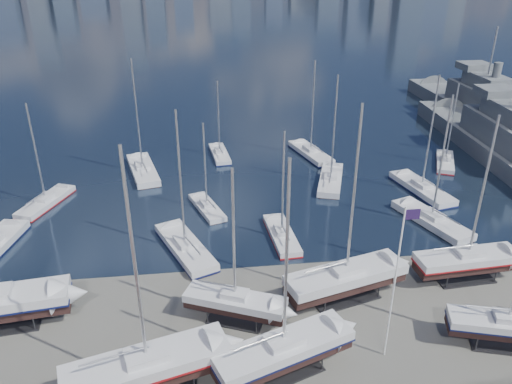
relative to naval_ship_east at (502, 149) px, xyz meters
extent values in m
plane|color=#605E59|center=(-36.27, -33.27, -1.66)|extent=(1400.00, 1400.00, 0.00)
cube|color=#172335|center=(-36.27, 276.73, -1.81)|extent=(1400.00, 600.00, 0.40)
cube|color=#2D2D33|center=(-61.42, -29.13, -1.58)|extent=(6.67, 3.66, 0.16)
cube|color=black|center=(-48.67, -37.49, -0.01)|extent=(11.64, 5.71, 0.91)
cube|color=silver|center=(-48.67, -37.49, 0.90)|extent=(11.78, 6.17, 0.91)
cube|color=maroon|center=(-48.67, -37.49, 0.48)|extent=(11.89, 6.23, 0.18)
cube|color=silver|center=(-48.67, -37.49, 1.60)|extent=(3.25, 2.61, 0.50)
cylinder|color=#B2B2B7|center=(-48.67, -37.49, 9.00)|extent=(0.22, 0.22, 15.31)
cube|color=#2D2D33|center=(-42.11, -30.96, -1.58)|extent=(5.07, 3.80, 0.16)
cube|color=black|center=(-42.11, -30.96, -0.13)|extent=(8.48, 5.22, 0.67)
cube|color=silver|center=(-42.11, -30.96, 0.54)|extent=(8.62, 5.54, 0.67)
cube|color=silver|center=(-42.11, -30.96, 1.13)|extent=(2.49, 2.14, 0.50)
cylinder|color=#B2B2B7|center=(-42.11, -30.96, 6.54)|extent=(0.22, 0.22, 11.32)
cube|color=#2D2D33|center=(-39.16, -37.02, -1.58)|extent=(6.28, 4.45, 0.16)
cube|color=black|center=(-39.16, -37.02, -0.05)|extent=(10.62, 5.94, 0.83)
cube|color=silver|center=(-39.16, -37.02, 0.78)|extent=(10.77, 6.35, 0.83)
cube|color=#0C1240|center=(-39.16, -37.02, 0.40)|extent=(10.88, 6.41, 0.17)
cube|color=silver|center=(-39.16, -37.02, 1.45)|extent=(3.05, 2.54, 0.50)
cylinder|color=#B2B2B7|center=(-39.16, -37.02, 8.22)|extent=(0.22, 0.22, 14.05)
cube|color=#2D2D33|center=(-32.24, -29.06, -1.58)|extent=(6.55, 4.32, 0.16)
cube|color=black|center=(-32.24, -29.06, -0.03)|extent=(11.25, 5.54, 0.88)
cube|color=silver|center=(-32.24, -29.06, 0.85)|extent=(11.38, 5.98, 0.88)
cube|color=silver|center=(-32.24, -29.06, 1.54)|extent=(3.14, 2.53, 0.50)
cylinder|color=#B2B2B7|center=(-32.24, -29.06, 8.68)|extent=(0.22, 0.22, 14.79)
cube|color=#2D2D33|center=(-21.72, -36.41, -1.58)|extent=(5.18, 3.48, 0.16)
cube|color=black|center=(-21.72, -36.41, -0.12)|extent=(8.86, 4.50, 0.69)
cube|color=silver|center=(-21.72, -36.41, 0.57)|extent=(8.97, 4.85, 0.69)
cube|color=#0C1240|center=(-21.72, -36.41, 0.25)|extent=(9.05, 4.90, 0.14)
cube|color=silver|center=(-21.72, -36.41, 1.17)|extent=(2.49, 2.02, 0.50)
cube|color=#2D2D33|center=(-20.26, -27.67, -1.58)|extent=(5.52, 2.80, 0.16)
cube|color=black|center=(-20.26, -27.67, -0.07)|extent=(9.91, 2.94, 0.78)
cube|color=silver|center=(-20.26, -27.67, 0.71)|extent=(9.93, 3.35, 0.78)
cube|color=maroon|center=(-20.26, -27.67, 0.35)|extent=(10.03, 3.39, 0.16)
cube|color=silver|center=(-20.26, -27.67, 1.35)|extent=(2.54, 1.79, 0.50)
cylinder|color=#B2B2B7|center=(-20.26, -27.67, 7.70)|extent=(0.22, 0.22, 13.20)
cube|color=black|center=(-63.12, -7.02, -1.90)|extent=(5.24, 8.92, 0.70)
cube|color=silver|center=(-63.12, -7.02, -1.19)|extent=(5.58, 9.06, 0.70)
cube|color=maroon|center=(-63.12, -7.02, -1.52)|extent=(5.63, 9.15, 0.14)
cube|color=silver|center=(-63.12, -7.02, -0.59)|extent=(2.19, 2.59, 0.50)
cylinder|color=#B2B2B7|center=(-63.12, -7.02, 5.08)|extent=(0.22, 0.22, 11.85)
cube|color=black|center=(-52.20, 1.33, -1.96)|extent=(5.04, 11.22, 0.87)
cube|color=silver|center=(-52.20, 1.33, -1.09)|extent=(5.48, 11.33, 0.87)
cube|color=silver|center=(-52.20, 1.33, -0.40)|extent=(2.41, 3.08, 0.50)
cylinder|color=#B2B2B7|center=(-52.20, 1.33, 6.72)|extent=(0.22, 0.22, 14.74)
cube|color=black|center=(-46.28, -19.60, -1.95)|extent=(6.24, 10.56, 0.83)
cube|color=silver|center=(-46.28, -19.60, -1.12)|extent=(6.64, 10.73, 0.83)
cube|color=#0C1240|center=(-46.28, -19.60, -1.50)|extent=(6.71, 10.84, 0.17)
cube|color=silver|center=(-46.28, -19.60, -0.45)|extent=(2.60, 3.07, 0.50)
cylinder|color=#B2B2B7|center=(-46.28, -19.60, 6.32)|extent=(0.22, 0.22, 14.04)
cube|color=black|center=(-43.76, -10.80, -1.85)|extent=(4.08, 7.69, 0.60)
cube|color=silver|center=(-43.76, -10.80, -1.25)|extent=(4.38, 7.79, 0.60)
cube|color=silver|center=(-43.76, -10.80, -0.70)|extent=(1.79, 2.18, 0.50)
cylinder|color=#B2B2B7|center=(-43.76, -10.80, 4.12)|extent=(0.22, 0.22, 10.14)
cube|color=black|center=(-41.25, 6.40, -1.87)|extent=(2.67, 8.08, 0.63)
cube|color=silver|center=(-41.25, 6.40, -1.23)|extent=(3.00, 8.12, 0.63)
cube|color=#0C1240|center=(-41.25, 6.40, -1.53)|extent=(3.03, 8.20, 0.13)
cube|color=silver|center=(-41.25, 6.40, -0.67)|extent=(1.52, 2.11, 0.50)
cylinder|color=#B2B2B7|center=(-41.25, 6.40, 4.44)|extent=(0.22, 0.22, 10.71)
cube|color=black|center=(-36.03, -18.28, -1.88)|extent=(2.59, 8.51, 0.67)
cube|color=silver|center=(-36.03, -18.28, -1.21)|extent=(2.94, 8.53, 0.67)
cube|color=maroon|center=(-36.03, -18.28, -1.52)|extent=(2.97, 8.62, 0.13)
cube|color=silver|center=(-36.03, -18.28, -0.63)|extent=(1.55, 2.19, 0.50)
cylinder|color=#B2B2B7|center=(-36.03, -18.28, 4.79)|extent=(0.22, 0.22, 11.32)
cube|color=black|center=(-27.16, -5.04, -1.93)|extent=(5.43, 10.24, 0.80)
cube|color=silver|center=(-27.16, -5.04, -1.13)|extent=(5.83, 10.37, 0.80)
cube|color=silver|center=(-27.16, -5.04, -0.48)|extent=(2.39, 2.90, 0.50)
cylinder|color=#B2B2B7|center=(-27.16, -5.04, 6.02)|extent=(0.22, 0.22, 13.50)
cube|color=black|center=(-27.60, 5.07, -1.93)|extent=(4.90, 10.12, 0.79)
cube|color=silver|center=(-27.60, 5.07, -1.14)|extent=(5.30, 10.23, 0.79)
cube|color=#0C1240|center=(-27.60, 5.07, -1.50)|extent=(5.35, 10.33, 0.16)
cube|color=silver|center=(-27.60, 5.07, -0.50)|extent=(2.25, 2.82, 0.50)
cylinder|color=#B2B2B7|center=(-27.60, 5.07, 5.90)|extent=(0.22, 0.22, 13.29)
cube|color=black|center=(-18.71, -17.21, -1.94)|extent=(5.75, 10.51, 0.82)
cube|color=silver|center=(-18.71, -17.21, -1.12)|extent=(6.16, 10.66, 0.82)
cube|color=silver|center=(-18.71, -17.21, -0.46)|extent=(2.49, 3.00, 0.50)
cylinder|color=#B2B2B7|center=(-18.71, -17.21, 6.24)|extent=(0.22, 0.22, 13.89)
cube|color=black|center=(-16.30, -9.14, -1.95)|extent=(4.71, 10.70, 0.83)
cube|color=silver|center=(-16.30, -9.14, -1.11)|extent=(5.14, 10.79, 0.83)
cube|color=#0C1240|center=(-16.30, -9.14, -1.50)|extent=(5.19, 10.90, 0.17)
cube|color=silver|center=(-16.30, -9.14, -0.45)|extent=(2.28, 2.92, 0.50)
cylinder|color=#B2B2B7|center=(-16.30, -9.14, 6.33)|extent=(0.22, 0.22, 14.05)
cube|color=black|center=(-9.04, -0.75, -1.88)|extent=(5.21, 8.26, 0.66)
cube|color=silver|center=(-9.04, -0.75, -1.22)|extent=(5.53, 8.40, 0.66)
cube|color=maroon|center=(-9.04, -0.75, -1.52)|extent=(5.58, 8.49, 0.13)
cube|color=silver|center=(-9.04, -0.75, -0.64)|extent=(2.11, 2.44, 0.50)
cylinder|color=#B2B2B7|center=(-9.04, -0.75, 4.64)|extent=(0.22, 0.22, 11.06)
cube|color=slate|center=(0.00, -0.07, -1.19)|extent=(9.54, 47.19, 4.22)
cube|color=slate|center=(0.00, -0.07, 2.72)|extent=(6.71, 16.66, 3.60)
cube|color=slate|center=(0.00, -0.07, 5.72)|extent=(4.91, 9.57, 2.40)
cube|color=slate|center=(0.20, 4.62, 7.42)|extent=(5.45, 4.92, 1.20)
cube|color=slate|center=(6.54, 17.82, -1.20)|extent=(8.04, 46.45, 4.17)
cube|color=slate|center=(6.54, 17.82, 2.69)|extent=(6.15, 16.30, 3.60)
cube|color=slate|center=(6.54, 17.82, 5.69)|extent=(4.57, 9.33, 2.40)
cube|color=slate|center=(6.48, 22.46, 7.39)|extent=(5.25, 4.70, 1.20)
cylinder|color=#B2B2B7|center=(6.54, 17.82, 10.89)|extent=(0.30, 0.30, 8.00)
cylinder|color=white|center=(-31.16, -36.20, 4.72)|extent=(0.12, 0.12, 12.77)
cube|color=#25143E|center=(-30.63, -36.20, 10.47)|extent=(1.06, 0.05, 0.74)
camera|label=1|loc=(-44.47, -63.72, 26.08)|focal=35.00mm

